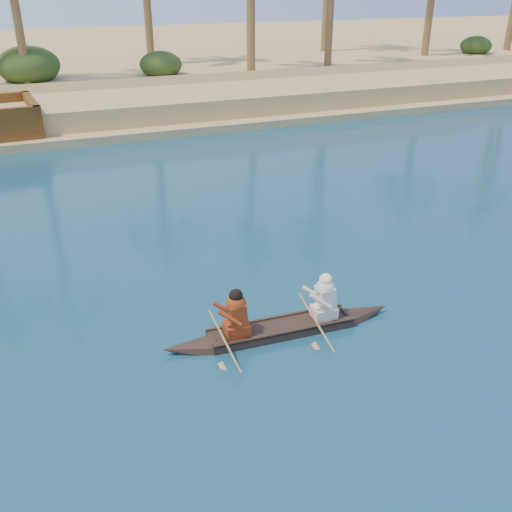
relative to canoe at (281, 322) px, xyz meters
name	(u,v)px	position (x,y,z in m)	size (l,w,h in m)	color
sandy_embankment	(26,64)	(-3.01, 40.88, 0.27)	(150.00, 51.00, 1.50)	tan
shrub_cluster	(36,85)	(-3.01, 25.49, 0.94)	(100.00, 6.00, 2.40)	#223814
canoe	(281,322)	(0.00, 0.00, 0.00)	(4.85, 0.88, 1.33)	#30221A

